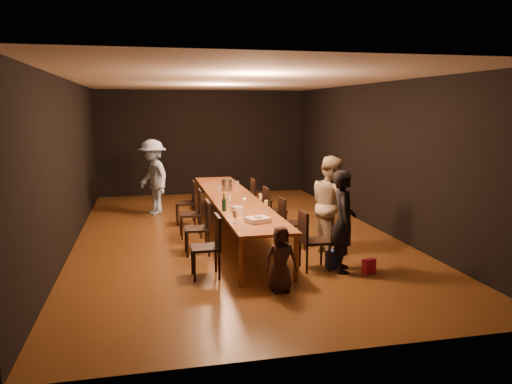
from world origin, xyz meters
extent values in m
plane|color=#412210|center=(0.00, 0.00, 0.00)|extent=(10.00, 10.00, 0.00)
cube|color=black|center=(0.00, 5.00, 1.50)|extent=(6.00, 0.04, 3.00)
cube|color=black|center=(0.00, -5.00, 1.50)|extent=(6.00, 0.04, 3.00)
cube|color=black|center=(-3.00, 0.00, 1.50)|extent=(0.04, 10.00, 3.00)
cube|color=black|center=(3.00, 0.00, 1.50)|extent=(0.04, 10.00, 3.00)
cube|color=silver|center=(0.00, 0.00, 3.00)|extent=(6.00, 10.00, 0.04)
cube|color=brown|center=(0.00, 0.00, 0.72)|extent=(0.90, 6.00, 0.05)
cylinder|color=brown|center=(-0.40, -2.90, 0.35)|extent=(0.08, 0.08, 0.70)
cylinder|color=brown|center=(0.40, -2.90, 0.35)|extent=(0.08, 0.08, 0.70)
cylinder|color=brown|center=(-0.40, 2.90, 0.35)|extent=(0.08, 0.08, 0.70)
cylinder|color=brown|center=(0.40, 2.90, 0.35)|extent=(0.08, 0.08, 0.70)
imported|color=black|center=(1.24, -2.58, 0.78)|extent=(0.52, 0.65, 1.57)
imported|color=tan|center=(1.42, -1.60, 0.85)|extent=(0.70, 0.87, 1.69)
imported|color=#90B2DF|center=(-1.50, 2.36, 0.88)|extent=(1.07, 1.31, 1.77)
imported|color=#392520|center=(0.09, -3.20, 0.46)|extent=(0.45, 0.30, 0.91)
cube|color=#D62058|center=(1.59, -2.79, 0.11)|extent=(0.22, 0.16, 0.23)
cube|color=#2943B2|center=(1.17, -2.39, 0.14)|extent=(0.26, 0.22, 0.27)
cube|color=white|center=(-0.01, -2.21, 0.79)|extent=(0.41, 0.36, 0.08)
cube|color=black|center=(-0.01, -2.24, 0.83)|extent=(0.14, 0.12, 0.00)
cube|color=red|center=(-0.01, -2.15, 0.83)|extent=(0.18, 0.08, 0.00)
cylinder|color=white|center=(-0.19, -1.46, 0.80)|extent=(0.24, 0.24, 0.11)
cylinder|color=#A8A8AD|center=(0.02, 0.90, 0.87)|extent=(0.28, 0.28, 0.24)
cylinder|color=#B2B7B2|center=(0.15, -2.28, 0.77)|extent=(0.05, 0.05, 0.03)
cylinder|color=#B2B7B2|center=(0.15, -0.35, 0.77)|extent=(0.05, 0.05, 0.03)
cylinder|color=#B2B7B2|center=(0.15, 1.69, 0.77)|extent=(0.05, 0.05, 0.03)
camera|label=1|loc=(-1.67, -9.51, 2.48)|focal=35.00mm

